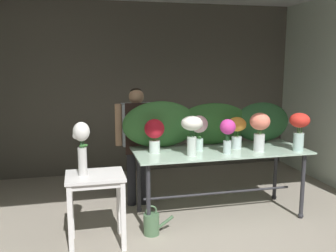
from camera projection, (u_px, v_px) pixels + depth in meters
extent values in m
plane|color=#9E9384|center=(173.00, 209.00, 4.98)|extent=(8.37, 8.37, 0.00)
cube|color=#5B564C|center=(146.00, 89.00, 6.55)|extent=(5.37, 0.12, 2.91)
cube|color=#B1D2BB|center=(220.00, 150.00, 4.63)|extent=(2.14, 0.86, 0.02)
cylinder|color=#2D2D33|center=(148.00, 199.00, 4.17)|extent=(0.05, 0.05, 0.84)
sphere|color=#2D2D33|center=(149.00, 232.00, 4.24)|extent=(0.07, 0.07, 0.07)
cylinder|color=#2D2D33|center=(303.00, 186.00, 4.62)|extent=(0.05, 0.05, 0.84)
sphere|color=#2D2D33|center=(301.00, 216.00, 4.68)|extent=(0.07, 0.07, 0.07)
cylinder|color=#2D2D33|center=(139.00, 181.00, 4.80)|extent=(0.05, 0.05, 0.84)
sphere|color=#2D2D33|center=(139.00, 210.00, 4.87)|extent=(0.07, 0.07, 0.07)
cylinder|color=#2D2D33|center=(275.00, 171.00, 5.25)|extent=(0.05, 0.05, 0.84)
sphere|color=#2D2D33|center=(274.00, 197.00, 5.32)|extent=(0.07, 0.07, 0.07)
cylinder|color=#2D2D33|center=(219.00, 193.00, 4.73)|extent=(1.94, 0.03, 0.03)
cube|color=white|center=(95.00, 176.00, 3.89)|extent=(0.60, 0.49, 0.03)
cube|color=white|center=(95.00, 180.00, 3.90)|extent=(0.54, 0.43, 0.06)
cube|color=white|center=(70.00, 221.00, 3.70)|extent=(0.05, 0.05, 0.74)
cube|color=white|center=(123.00, 216.00, 3.83)|extent=(0.05, 0.05, 0.74)
cube|color=white|center=(71.00, 206.00, 4.10)|extent=(0.05, 0.05, 0.74)
cube|color=white|center=(119.00, 202.00, 4.22)|extent=(0.05, 0.05, 0.74)
cylinder|color=#232328|center=(131.00, 175.00, 5.04)|extent=(0.12, 0.12, 0.84)
cylinder|color=#232328|center=(144.00, 174.00, 5.08)|extent=(0.12, 0.12, 0.84)
cube|color=#B2BCC6|center=(137.00, 124.00, 4.94)|extent=(0.39, 0.22, 0.55)
cube|color=black|center=(138.00, 129.00, 4.84)|extent=(0.33, 0.02, 0.67)
cylinder|color=tan|center=(118.00, 125.00, 4.89)|extent=(0.09, 0.09, 0.55)
cylinder|color=tan|center=(155.00, 123.00, 5.00)|extent=(0.09, 0.09, 0.55)
sphere|color=tan|center=(136.00, 97.00, 4.88)|extent=(0.20, 0.20, 0.20)
ellipsoid|color=black|center=(136.00, 92.00, 4.89)|extent=(0.15, 0.15, 0.09)
ellipsoid|color=#387033|center=(160.00, 124.00, 4.72)|extent=(0.96, 0.27, 0.59)
ellipsoid|color=#2D6028|center=(213.00, 124.00, 4.89)|extent=(1.01, 0.23, 0.54)
ellipsoid|color=#28562D|center=(261.00, 122.00, 5.05)|extent=(0.78, 0.31, 0.53)
cylinder|color=silver|center=(192.00, 146.00, 4.31)|extent=(0.11, 0.11, 0.22)
cylinder|color=#9EBCB2|center=(192.00, 152.00, 4.32)|extent=(0.10, 0.10, 0.09)
cylinder|color=#28562D|center=(194.00, 141.00, 4.32)|extent=(0.01, 0.01, 0.32)
cylinder|color=#28562D|center=(190.00, 141.00, 4.32)|extent=(0.01, 0.01, 0.32)
cylinder|color=#28562D|center=(191.00, 142.00, 4.29)|extent=(0.01, 0.01, 0.32)
ellipsoid|color=white|center=(192.00, 123.00, 4.27)|extent=(0.25, 0.25, 0.17)
sphere|color=white|center=(186.00, 122.00, 4.26)|extent=(0.09, 0.09, 0.09)
sphere|color=white|center=(200.00, 125.00, 4.30)|extent=(0.06, 0.06, 0.06)
ellipsoid|color=#2D6028|center=(191.00, 134.00, 4.33)|extent=(0.11, 0.07, 0.03)
cylinder|color=silver|center=(259.00, 142.00, 4.55)|extent=(0.13, 0.13, 0.21)
cylinder|color=#9EBCB2|center=(259.00, 147.00, 4.56)|extent=(0.12, 0.12, 0.09)
cylinder|color=#477F3D|center=(261.00, 138.00, 4.54)|extent=(0.01, 0.01, 0.29)
cylinder|color=#477F3D|center=(258.00, 138.00, 4.57)|extent=(0.01, 0.01, 0.29)
cylinder|color=#477F3D|center=(258.00, 138.00, 4.53)|extent=(0.01, 0.01, 0.29)
cylinder|color=#477F3D|center=(260.00, 139.00, 4.51)|extent=(0.01, 0.01, 0.29)
ellipsoid|color=#EF7A60|center=(260.00, 121.00, 4.51)|extent=(0.24, 0.24, 0.21)
sphere|color=#EF7A60|center=(255.00, 124.00, 4.47)|extent=(0.09, 0.09, 0.09)
cylinder|color=silver|center=(199.00, 144.00, 4.59)|extent=(0.11, 0.11, 0.15)
cylinder|color=#9EBCB2|center=(199.00, 148.00, 4.60)|extent=(0.10, 0.10, 0.06)
cylinder|color=#387033|center=(200.00, 139.00, 4.58)|extent=(0.01, 0.01, 0.25)
cylinder|color=#387033|center=(197.00, 139.00, 4.60)|extent=(0.01, 0.01, 0.25)
cylinder|color=#387033|center=(198.00, 140.00, 4.57)|extent=(0.01, 0.01, 0.25)
ellipsoid|color=#EFB2BC|center=(199.00, 124.00, 4.55)|extent=(0.22, 0.22, 0.21)
sphere|color=#EFB2BC|center=(195.00, 125.00, 4.51)|extent=(0.08, 0.08, 0.08)
sphere|color=#EFB2BC|center=(203.00, 126.00, 4.57)|extent=(0.06, 0.06, 0.06)
ellipsoid|color=#2D6028|center=(199.00, 137.00, 4.58)|extent=(0.04, 0.10, 0.03)
cylinder|color=silver|center=(298.00, 142.00, 4.56)|extent=(0.13, 0.13, 0.22)
cylinder|color=#9EBCB2|center=(298.00, 147.00, 4.57)|extent=(0.12, 0.12, 0.09)
cylinder|color=#387033|center=(301.00, 137.00, 4.55)|extent=(0.01, 0.01, 0.31)
cylinder|color=#387033|center=(297.00, 137.00, 4.56)|extent=(0.01, 0.01, 0.31)
cylinder|color=#387033|center=(299.00, 138.00, 4.52)|extent=(0.01, 0.01, 0.31)
ellipsoid|color=red|center=(300.00, 120.00, 4.51)|extent=(0.24, 0.24, 0.18)
cylinder|color=silver|center=(227.00, 147.00, 4.43)|extent=(0.10, 0.10, 0.15)
cylinder|color=#9EBCB2|center=(227.00, 151.00, 4.44)|extent=(0.09, 0.09, 0.06)
cylinder|color=#28562D|center=(229.00, 142.00, 4.42)|extent=(0.01, 0.01, 0.26)
cylinder|color=#28562D|center=(226.00, 142.00, 4.44)|extent=(0.01, 0.01, 0.26)
cylinder|color=#28562D|center=(227.00, 142.00, 4.40)|extent=(0.01, 0.01, 0.26)
ellipsoid|color=#D1338E|center=(228.00, 127.00, 4.39)|extent=(0.19, 0.19, 0.18)
sphere|color=#D1338E|center=(233.00, 126.00, 4.43)|extent=(0.05, 0.05, 0.05)
cylinder|color=silver|center=(155.00, 147.00, 4.48)|extent=(0.13, 0.13, 0.15)
cylinder|color=#9EBCB2|center=(155.00, 150.00, 4.48)|extent=(0.12, 0.12, 0.06)
cylinder|color=#477F3D|center=(156.00, 143.00, 4.47)|extent=(0.01, 0.01, 0.21)
cylinder|color=#477F3D|center=(154.00, 143.00, 4.48)|extent=(0.01, 0.01, 0.21)
cylinder|color=#477F3D|center=(153.00, 143.00, 4.46)|extent=(0.01, 0.01, 0.21)
cylinder|color=#477F3D|center=(155.00, 143.00, 4.45)|extent=(0.01, 0.01, 0.21)
ellipsoid|color=red|center=(154.00, 129.00, 4.44)|extent=(0.24, 0.24, 0.23)
cylinder|color=silver|center=(236.00, 142.00, 4.71)|extent=(0.13, 0.13, 0.15)
cylinder|color=#9EBCB2|center=(236.00, 145.00, 4.71)|extent=(0.12, 0.12, 0.06)
cylinder|color=#2D6028|center=(238.00, 138.00, 4.70)|extent=(0.01, 0.01, 0.24)
cylinder|color=#2D6028|center=(236.00, 138.00, 4.71)|extent=(0.01, 0.01, 0.24)
cylinder|color=#2D6028|center=(235.00, 138.00, 4.69)|extent=(0.01, 0.01, 0.24)
cylinder|color=#2D6028|center=(237.00, 138.00, 4.68)|extent=(0.01, 0.01, 0.24)
ellipsoid|color=orange|center=(237.00, 124.00, 4.67)|extent=(0.23, 0.23, 0.18)
sphere|color=orange|center=(229.00, 126.00, 4.67)|extent=(0.09, 0.09, 0.09)
sphere|color=orange|center=(243.00, 126.00, 4.71)|extent=(0.07, 0.07, 0.07)
cylinder|color=silver|center=(83.00, 162.00, 3.84)|extent=(0.09, 0.09, 0.29)
cylinder|color=#9EBCB2|center=(83.00, 169.00, 3.85)|extent=(0.08, 0.08, 0.12)
cylinder|color=#28562D|center=(84.00, 156.00, 3.83)|extent=(0.01, 0.01, 0.39)
cylinder|color=#28562D|center=(81.00, 156.00, 3.84)|extent=(0.01, 0.01, 0.39)
cylinder|color=#28562D|center=(82.00, 156.00, 3.81)|extent=(0.01, 0.01, 0.39)
ellipsoid|color=white|center=(81.00, 132.00, 3.78)|extent=(0.17, 0.17, 0.20)
sphere|color=white|center=(76.00, 136.00, 3.77)|extent=(0.07, 0.07, 0.07)
ellipsoid|color=#2D6028|center=(84.00, 146.00, 3.82)|extent=(0.11, 0.08, 0.03)
cylinder|color=#4C704C|center=(151.00, 224.00, 4.23)|extent=(0.18, 0.18, 0.24)
cylinder|color=#4C704C|center=(166.00, 222.00, 4.26)|extent=(0.18, 0.04, 0.14)
torus|color=#4C704C|center=(151.00, 211.00, 4.20)|extent=(0.13, 0.02, 0.13)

